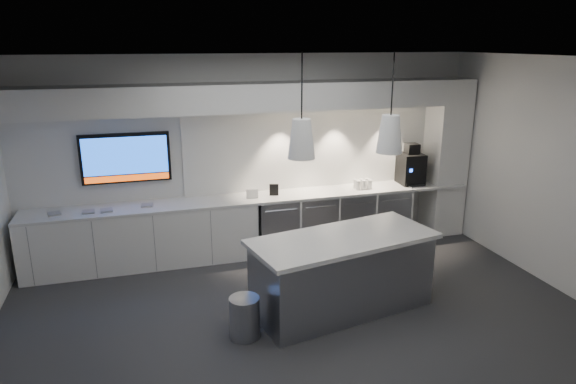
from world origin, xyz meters
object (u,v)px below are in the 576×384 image
object	(u,v)px
wall_tv	(126,158)
coffee_machine	(411,167)
bin	(245,317)
island	(342,273)

from	to	relation	value
wall_tv	coffee_machine	xyz separation A→B (m)	(4.47, -0.25, -0.39)
bin	coffee_machine	distance (m)	4.14
island	coffee_machine	xyz separation A→B (m)	(2.02, 2.05, 0.70)
wall_tv	bin	size ratio (longest dim) A/B	2.63
wall_tv	coffee_machine	bearing A→B (deg)	-3.17
coffee_machine	island	bearing A→B (deg)	-131.13
wall_tv	coffee_machine	size ratio (longest dim) A/B	1.86
wall_tv	bin	xyz separation A→B (m)	(1.17, -2.58, -1.32)
wall_tv	island	size ratio (longest dim) A/B	0.53
island	bin	xyz separation A→B (m)	(-1.27, -0.28, -0.24)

